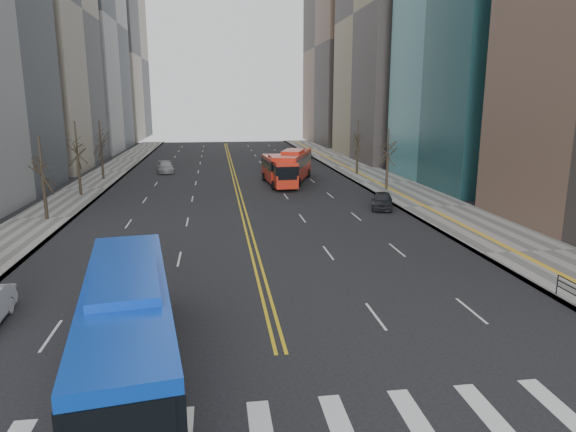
% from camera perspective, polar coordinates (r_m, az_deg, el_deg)
% --- Properties ---
extents(sidewalk_right, '(7.00, 130.00, 0.15)m').
position_cam_1_polar(sidewalk_right, '(61.93, 10.71, 3.70)').
color(sidewalk_right, slate).
rests_on(sidewalk_right, ground).
extents(sidewalk_left, '(5.00, 130.00, 0.15)m').
position_cam_1_polar(sidewalk_left, '(60.39, -21.58, 2.80)').
color(sidewalk_left, slate).
rests_on(sidewalk_left, ground).
extents(centerline, '(0.55, 100.00, 0.01)m').
position_cam_1_polar(centerline, '(68.62, -6.08, 4.66)').
color(centerline, gold).
rests_on(centerline, ground).
extents(office_towers, '(83.00, 134.00, 58.00)m').
position_cam_1_polar(office_towers, '(82.71, -6.77, 22.65)').
color(office_towers, '#939396').
rests_on(office_towers, ground).
extents(street_trees, '(35.20, 47.20, 7.60)m').
position_cam_1_polar(street_trees, '(47.95, -13.96, 6.75)').
color(street_trees, black).
rests_on(street_trees, ground).
extents(blue_bus, '(4.66, 13.44, 3.81)m').
position_cam_1_polar(blue_bus, '(18.80, -17.35, -11.62)').
color(blue_bus, '#0B3AB1').
rests_on(blue_bus, ground).
extents(red_bus_near, '(6.43, 12.20, 3.77)m').
position_cam_1_polar(red_bus_near, '(61.76, 0.55, 5.79)').
color(red_bus_near, red).
rests_on(red_bus_near, ground).
extents(red_bus_far, '(3.15, 10.71, 3.37)m').
position_cam_1_polar(red_bus_far, '(59.28, -1.04, 5.28)').
color(red_bus_far, red).
rests_on(red_bus_far, ground).
extents(car_dark_mid, '(3.12, 4.74, 1.50)m').
position_cam_1_polar(car_dark_mid, '(47.04, 10.43, 1.72)').
color(car_dark_mid, black).
rests_on(car_dark_mid, ground).
extents(car_silver, '(2.74, 5.20, 1.44)m').
position_cam_1_polar(car_silver, '(71.78, -13.46, 5.31)').
color(car_silver, gray).
rests_on(car_silver, ground).
extents(car_dark_far, '(3.62, 4.88, 1.23)m').
position_cam_1_polar(car_dark_far, '(85.92, 1.57, 6.75)').
color(car_dark_far, black).
rests_on(car_dark_far, ground).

